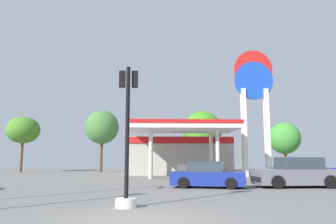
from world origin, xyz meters
name	(u,v)px	position (x,y,z in m)	size (l,w,h in m)	color
ground_plane	(136,221)	(0.00, 0.00, 0.00)	(90.00, 90.00, 0.00)	slate
gas_station	(178,153)	(2.84, 24.83, 2.11)	(10.36, 13.02, 4.59)	#ADA89E
station_pole_sign	(254,96)	(9.58, 20.28, 7.24)	(3.56, 0.56, 11.58)	white
car_0	(208,176)	(3.39, 9.44, 0.65)	(4.29, 2.62, 1.43)	black
car_2	(296,174)	(8.39, 9.47, 0.75)	(4.62, 2.13, 1.65)	black
car_3	(304,171)	(11.08, 14.41, 0.70)	(4.38, 2.05, 1.56)	black
traffic_signal_0	(127,153)	(-0.47, 2.34, 1.77)	(0.70, 0.71, 4.70)	silver
tree_0	(23,130)	(-15.32, 30.86, 4.95)	(3.91, 3.91, 6.58)	brown
tree_1	(102,127)	(-5.92, 30.72, 5.32)	(4.05, 4.05, 7.36)	brown
tree_2	(202,130)	(6.25, 30.36, 5.00)	(4.69, 4.69, 7.29)	brown
tree_3	(285,138)	(16.95, 31.91, 4.13)	(3.93, 3.93, 6.14)	brown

